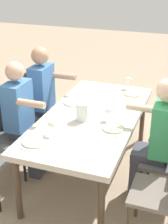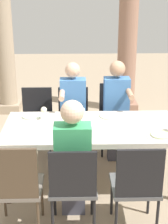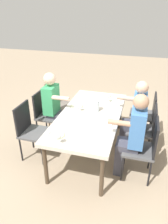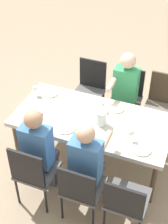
{
  "view_description": "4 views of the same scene",
  "coord_description": "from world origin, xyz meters",
  "px_view_note": "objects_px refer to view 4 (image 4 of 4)",
  "views": [
    {
      "loc": [
        -3.0,
        -1.0,
        2.25
      ],
      "look_at": [
        -0.13,
        0.04,
        0.82
      ],
      "focal_mm": 53.07,
      "sensor_mm": 36.0,
      "label": 1
    },
    {
      "loc": [
        -0.18,
        -3.61,
        2.26
      ],
      "look_at": [
        -0.08,
        0.08,
        0.87
      ],
      "focal_mm": 55.33,
      "sensor_mm": 36.0,
      "label": 2
    },
    {
      "loc": [
        2.97,
        0.75,
        2.34
      ],
      "look_at": [
        0.09,
        -0.08,
        0.81
      ],
      "focal_mm": 34.03,
      "sensor_mm": 36.0,
      "label": 3
    },
    {
      "loc": [
        -1.09,
        3.01,
        3.45
      ],
      "look_at": [
        0.13,
        -0.04,
        0.77
      ],
      "focal_mm": 53.43,
      "sensor_mm": 36.0,
      "label": 4
    }
  ],
  "objects_px": {
    "chair_east_north": "(33,171)",
    "chair_east_south": "(90,87)",
    "chair_mid_north": "(81,188)",
    "plate_3": "(50,93)",
    "wine_glass_0": "(131,133)",
    "water_pitcher": "(101,119)",
    "chair_west_north": "(126,201)",
    "chair_west_south": "(161,103)",
    "plate_0": "(141,149)",
    "plate_1": "(116,108)",
    "dining_table": "(92,122)",
    "wine_glass_1": "(102,104)",
    "diner_woman_green": "(40,149)",
    "plate_2": "(66,127)",
    "diner_man_white": "(124,93)",
    "diner_guest_third": "(88,164)",
    "chair_mid_south": "(127,95)",
    "wine_glass_3": "(35,88)"
  },
  "relations": [
    {
      "from": "plate_0",
      "to": "chair_mid_south",
      "type": "bearing_deg",
      "value": -67.4
    },
    {
      "from": "diner_woman_green",
      "to": "wine_glass_1",
      "type": "height_order",
      "value": "diner_woman_green"
    },
    {
      "from": "chair_west_south",
      "to": "wine_glass_0",
      "type": "relative_size",
      "value": 5.9
    },
    {
      "from": "chair_mid_north",
      "to": "plate_1",
      "type": "relative_size",
      "value": 4.13
    },
    {
      "from": "dining_table",
      "to": "chair_mid_south",
      "type": "height_order",
      "value": "chair_mid_south"
    },
    {
      "from": "chair_mid_north",
      "to": "chair_east_south",
      "type": "xyz_separation_m",
      "value": [
        0.58,
        -1.8,
        0.03
      ]
    },
    {
      "from": "plate_3",
      "to": "plate_0",
      "type": "bearing_deg",
      "value": 157.88
    },
    {
      "from": "chair_east_south",
      "to": "water_pitcher",
      "type": "bearing_deg",
      "value": 118.07
    },
    {
      "from": "chair_east_north",
      "to": "plate_1",
      "type": "relative_size",
      "value": 4.38
    },
    {
      "from": "plate_0",
      "to": "plate_1",
      "type": "height_order",
      "value": "same"
    },
    {
      "from": "wine_glass_0",
      "to": "plate_2",
      "type": "height_order",
      "value": "wine_glass_0"
    },
    {
      "from": "diner_woman_green",
      "to": "plate_2",
      "type": "relative_size",
      "value": 5.21
    },
    {
      "from": "chair_mid_north",
      "to": "chair_east_north",
      "type": "bearing_deg",
      "value": 0.33
    },
    {
      "from": "plate_3",
      "to": "wine_glass_3",
      "type": "xyz_separation_m",
      "value": [
        0.17,
        0.1,
        0.1
      ]
    },
    {
      "from": "chair_west_south",
      "to": "plate_1",
      "type": "distance_m",
      "value": 0.81
    },
    {
      "from": "plate_0",
      "to": "wine_glass_3",
      "type": "xyz_separation_m",
      "value": [
        1.61,
        -0.49,
        0.1
      ]
    },
    {
      "from": "dining_table",
      "to": "plate_1",
      "type": "relative_size",
      "value": 9.24
    },
    {
      "from": "chair_west_north",
      "to": "diner_woman_green",
      "type": "height_order",
      "value": "diner_woman_green"
    },
    {
      "from": "diner_guest_third",
      "to": "chair_east_north",
      "type": "bearing_deg",
      "value": 19.51
    },
    {
      "from": "chair_mid_south",
      "to": "diner_woman_green",
      "type": "distance_m",
      "value": 1.72
    },
    {
      "from": "dining_table",
      "to": "wine_glass_1",
      "type": "xyz_separation_m",
      "value": [
        -0.06,
        -0.2,
        0.16
      ]
    },
    {
      "from": "plate_2",
      "to": "water_pitcher",
      "type": "distance_m",
      "value": 0.45
    },
    {
      "from": "dining_table",
      "to": "wine_glass_1",
      "type": "distance_m",
      "value": 0.26
    },
    {
      "from": "diner_guest_third",
      "to": "plate_3",
      "type": "bearing_deg",
      "value": -46.06
    },
    {
      "from": "plate_2",
      "to": "wine_glass_3",
      "type": "height_order",
      "value": "wine_glass_3"
    },
    {
      "from": "chair_east_north",
      "to": "chair_east_south",
      "type": "bearing_deg",
      "value": -90.0
    },
    {
      "from": "chair_east_south",
      "to": "diner_guest_third",
      "type": "relative_size",
      "value": 0.73
    },
    {
      "from": "diner_woman_green",
      "to": "plate_1",
      "type": "xyz_separation_m",
      "value": [
        -0.6,
        -1.0,
        0.04
      ]
    },
    {
      "from": "chair_mid_north",
      "to": "diner_man_white",
      "type": "distance_m",
      "value": 1.62
    },
    {
      "from": "diner_man_white",
      "to": "plate_0",
      "type": "xyz_separation_m",
      "value": [
        -0.5,
        1.01,
        0.04
      ]
    },
    {
      "from": "chair_west_north",
      "to": "chair_east_north",
      "type": "bearing_deg",
      "value": 0.41
    },
    {
      "from": "wine_glass_0",
      "to": "diner_woman_green",
      "type": "bearing_deg",
      "value": 28.39
    },
    {
      "from": "plate_1",
      "to": "wine_glass_1",
      "type": "bearing_deg",
      "value": 31.6
    },
    {
      "from": "dining_table",
      "to": "water_pitcher",
      "type": "relative_size",
      "value": 10.52
    },
    {
      "from": "diner_woman_green",
      "to": "water_pitcher",
      "type": "xyz_separation_m",
      "value": [
        -0.51,
        -0.65,
        0.11
      ]
    },
    {
      "from": "wine_glass_1",
      "to": "wine_glass_3",
      "type": "distance_m",
      "value": 0.96
    },
    {
      "from": "chair_mid_north",
      "to": "plate_3",
      "type": "relative_size",
      "value": 4.0
    },
    {
      "from": "plate_3",
      "to": "chair_east_north",
      "type": "bearing_deg",
      "value": 106.78
    },
    {
      "from": "wine_glass_0",
      "to": "diner_guest_third",
      "type": "bearing_deg",
      "value": 55.46
    },
    {
      "from": "chair_mid_north",
      "to": "chair_east_north",
      "type": "distance_m",
      "value": 0.58
    },
    {
      "from": "diner_woman_green",
      "to": "diner_guest_third",
      "type": "xyz_separation_m",
      "value": [
        -0.59,
        -0.01,
        -0.01
      ]
    },
    {
      "from": "chair_east_south",
      "to": "diner_guest_third",
      "type": "distance_m",
      "value": 1.71
    },
    {
      "from": "chair_mid_north",
      "to": "diner_woman_green",
      "type": "height_order",
      "value": "diner_woman_green"
    },
    {
      "from": "wine_glass_0",
      "to": "water_pitcher",
      "type": "relative_size",
      "value": 0.86
    },
    {
      "from": "dining_table",
      "to": "diner_man_white",
      "type": "bearing_deg",
      "value": -106.04
    },
    {
      "from": "chair_west_south",
      "to": "wine_glass_0",
      "type": "height_order",
      "value": "chair_west_south"
    },
    {
      "from": "diner_man_white",
      "to": "wine_glass_0",
      "type": "relative_size",
      "value": 7.97
    },
    {
      "from": "plate_2",
      "to": "chair_east_north",
      "type": "bearing_deg",
      "value": 77.7
    },
    {
      "from": "chair_mid_south",
      "to": "wine_glass_3",
      "type": "xyz_separation_m",
      "value": [
        1.11,
        0.72,
        0.31
      ]
    },
    {
      "from": "plate_2",
      "to": "diner_man_white",
      "type": "bearing_deg",
      "value": -114.06
    }
  ]
}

